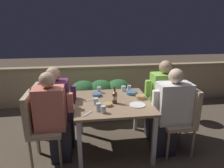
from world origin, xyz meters
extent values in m
plane|color=brown|center=(0.00, 0.00, 0.00)|extent=(16.00, 16.00, 0.00)
cube|color=tan|center=(0.00, 1.73, 0.41)|extent=(9.00, 0.14, 0.81)
cube|color=tan|center=(0.00, 1.73, 0.83)|extent=(9.00, 0.18, 0.04)
cube|color=#937556|center=(0.00, 0.00, 0.71)|extent=(1.00, 0.99, 0.03)
cube|color=silver|center=(-0.45, -0.45, 0.35)|extent=(0.05, 0.05, 0.69)
cube|color=silver|center=(0.45, -0.45, 0.35)|extent=(0.05, 0.05, 0.69)
cube|color=silver|center=(-0.45, 0.45, 0.35)|extent=(0.05, 0.05, 0.69)
cube|color=silver|center=(0.45, 0.45, 0.35)|extent=(0.05, 0.05, 0.69)
cube|color=brown|center=(-0.08, 0.95, 0.14)|extent=(1.16, 0.36, 0.28)
ellipsoid|color=#2D6633|center=(-0.40, 0.95, 0.50)|extent=(0.52, 0.47, 0.49)
ellipsoid|color=#2D6633|center=(-0.08, 0.95, 0.50)|extent=(0.52, 0.47, 0.49)
ellipsoid|color=#2D6633|center=(0.24, 0.95, 0.50)|extent=(0.52, 0.47, 0.49)
cube|color=tan|center=(-0.87, -0.15, 0.44)|extent=(0.41, 0.41, 0.05)
cube|color=tan|center=(-1.05, -0.15, 0.70)|extent=(0.06, 0.41, 0.47)
cylinder|color=#9E8966|center=(-1.04, -0.33, 0.21)|extent=(0.03, 0.03, 0.41)
cylinder|color=#9E8966|center=(-0.70, -0.33, 0.21)|extent=(0.03, 0.03, 0.41)
cylinder|color=#9E8966|center=(-1.04, 0.02, 0.21)|extent=(0.03, 0.03, 0.41)
cylinder|color=#9E8966|center=(-0.70, 0.02, 0.21)|extent=(0.03, 0.03, 0.41)
cube|color=#282833|center=(-0.70, -0.15, 0.23)|extent=(0.26, 0.23, 0.46)
cube|color=#E07A66|center=(-0.80, -0.15, 0.73)|extent=(0.37, 0.26, 0.54)
cube|color=#E07A66|center=(-0.55, -0.15, 0.80)|extent=(0.07, 0.07, 0.24)
sphere|color=tan|center=(-0.80, -0.15, 1.10)|extent=(0.19, 0.19, 0.19)
cube|color=tan|center=(-0.85, 0.15, 0.44)|extent=(0.41, 0.41, 0.05)
cube|color=tan|center=(-1.02, 0.15, 0.70)|extent=(0.06, 0.41, 0.47)
cylinder|color=#9E8966|center=(-1.02, -0.02, 0.21)|extent=(0.03, 0.03, 0.41)
cylinder|color=#9E8966|center=(-0.67, -0.02, 0.21)|extent=(0.03, 0.03, 0.41)
cylinder|color=#9E8966|center=(-1.02, 0.33, 0.21)|extent=(0.03, 0.03, 0.41)
cylinder|color=#9E8966|center=(-0.67, 0.33, 0.21)|extent=(0.03, 0.03, 0.41)
cube|color=#282833|center=(-0.68, 0.15, 0.23)|extent=(0.26, 0.23, 0.46)
cube|color=#6B2D66|center=(-0.78, 0.15, 0.73)|extent=(0.37, 0.26, 0.53)
cube|color=#6B2D66|center=(-0.53, 0.15, 0.79)|extent=(0.07, 0.07, 0.24)
sphere|color=tan|center=(-0.78, 0.15, 1.09)|extent=(0.19, 0.19, 0.19)
cube|color=tan|center=(0.84, -0.21, 0.44)|extent=(0.41, 0.41, 0.05)
cube|color=tan|center=(1.02, -0.21, 0.70)|extent=(0.06, 0.41, 0.47)
cylinder|color=#9E8966|center=(0.67, -0.38, 0.21)|extent=(0.03, 0.03, 0.41)
cylinder|color=#9E8966|center=(1.01, -0.38, 0.21)|extent=(0.03, 0.03, 0.41)
cylinder|color=#9E8966|center=(0.67, -0.03, 0.21)|extent=(0.03, 0.03, 0.41)
cylinder|color=#9E8966|center=(1.01, -0.03, 0.21)|extent=(0.03, 0.03, 0.41)
cube|color=#282833|center=(0.67, -0.21, 0.23)|extent=(0.30, 0.23, 0.46)
cube|color=white|center=(0.77, -0.21, 0.73)|extent=(0.43, 0.26, 0.54)
cube|color=white|center=(0.52, -0.21, 0.80)|extent=(0.07, 0.07, 0.24)
sphere|color=beige|center=(0.77, -0.21, 1.10)|extent=(0.19, 0.19, 0.19)
cube|color=tan|center=(0.87, 0.19, 0.44)|extent=(0.41, 0.41, 0.05)
cube|color=tan|center=(1.04, 0.19, 0.70)|extent=(0.06, 0.41, 0.47)
cylinder|color=#9E8966|center=(0.69, 0.02, 0.21)|extent=(0.03, 0.03, 0.41)
cylinder|color=#9E8966|center=(1.04, 0.02, 0.21)|extent=(0.03, 0.03, 0.41)
cylinder|color=#9E8966|center=(0.69, 0.37, 0.21)|extent=(0.03, 0.03, 0.41)
cylinder|color=#9E8966|center=(1.04, 0.37, 0.21)|extent=(0.03, 0.03, 0.41)
cube|color=#282833|center=(0.70, 0.19, 0.23)|extent=(0.26, 0.23, 0.46)
cube|color=#8CCC4C|center=(0.80, 0.19, 0.75)|extent=(0.37, 0.26, 0.57)
cube|color=#8CCC4C|center=(0.55, 0.19, 0.82)|extent=(0.07, 0.07, 0.24)
sphere|color=tan|center=(0.80, 0.19, 1.13)|extent=(0.19, 0.19, 0.19)
cylinder|color=brown|center=(0.01, -0.07, 0.79)|extent=(0.06, 0.06, 0.14)
cylinder|color=beige|center=(0.01, -0.07, 0.80)|extent=(0.07, 0.07, 0.05)
cone|color=brown|center=(0.01, -0.07, 0.88)|extent=(0.06, 0.06, 0.03)
cylinder|color=brown|center=(0.01, -0.07, 0.92)|extent=(0.02, 0.02, 0.06)
cylinder|color=white|center=(0.29, -0.18, 0.73)|extent=(0.21, 0.21, 0.01)
cylinder|color=#4C709E|center=(-0.20, 0.22, 0.74)|extent=(0.13, 0.13, 0.04)
torus|color=#4C709E|center=(-0.20, 0.22, 0.76)|extent=(0.13, 0.13, 0.01)
cylinder|color=tan|center=(0.40, 0.04, 0.75)|extent=(0.13, 0.13, 0.05)
torus|color=tan|center=(0.40, 0.04, 0.77)|extent=(0.13, 0.13, 0.01)
cylinder|color=#4C709E|center=(0.32, 0.23, 0.74)|extent=(0.16, 0.16, 0.04)
torus|color=#4C709E|center=(0.32, 0.23, 0.76)|extent=(0.16, 0.16, 0.01)
cylinder|color=tan|center=(-0.09, -0.15, 0.74)|extent=(0.12, 0.12, 0.03)
torus|color=tan|center=(-0.09, -0.15, 0.75)|extent=(0.12, 0.12, 0.01)
cylinder|color=silver|center=(0.32, 0.42, 0.76)|extent=(0.06, 0.06, 0.08)
cylinder|color=silver|center=(-0.16, 0.37, 0.77)|extent=(0.06, 0.06, 0.09)
cylinder|color=silver|center=(0.23, 0.39, 0.76)|extent=(0.07, 0.07, 0.08)
cylinder|color=silver|center=(-0.16, -0.35, 0.77)|extent=(0.06, 0.06, 0.09)
cylinder|color=silver|center=(-0.23, -0.09, 0.77)|extent=(0.07, 0.07, 0.09)
cylinder|color=silver|center=(-0.22, -0.29, 0.77)|extent=(0.06, 0.06, 0.10)
cube|color=silver|center=(-0.34, -0.35, 0.73)|extent=(0.12, 0.15, 0.01)
cube|color=silver|center=(-0.33, 0.06, 0.73)|extent=(0.16, 0.09, 0.01)
cylinder|color=#9E5638|center=(1.43, 0.70, 0.12)|extent=(0.23, 0.23, 0.23)
cylinder|color=#47331E|center=(1.43, 0.70, 0.34)|extent=(0.03, 0.03, 0.21)
ellipsoid|color=#2D6633|center=(1.43, 0.70, 0.57)|extent=(0.33, 0.33, 0.30)
camera|label=1|loc=(-0.36, -2.49, 1.74)|focal=32.00mm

